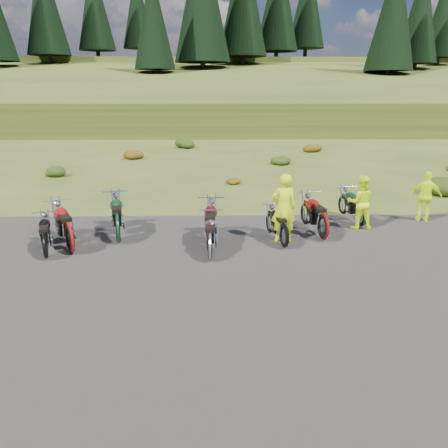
{
  "coord_description": "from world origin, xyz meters",
  "views": [
    {
      "loc": [
        -1.09,
        -10.13,
        4.1
      ],
      "look_at": [
        -0.91,
        0.44,
        0.83
      ],
      "focal_mm": 35.0,
      "sensor_mm": 36.0,
      "label": 1
    }
  ],
  "objects_px": {
    "motorcycle_0": "(47,259)",
    "motorcycle_3": "(210,260)",
    "person_middle": "(283,209)",
    "motorcycle_7": "(360,227)"
  },
  "relations": [
    {
      "from": "motorcycle_0",
      "to": "motorcycle_3",
      "type": "bearing_deg",
      "value": -110.83
    },
    {
      "from": "motorcycle_0",
      "to": "person_middle",
      "type": "relative_size",
      "value": 0.97
    },
    {
      "from": "motorcycle_3",
      "to": "motorcycle_7",
      "type": "relative_size",
      "value": 0.96
    },
    {
      "from": "motorcycle_3",
      "to": "motorcycle_7",
      "type": "xyz_separation_m",
      "value": [
        4.61,
        2.69,
        0.0
      ]
    },
    {
      "from": "motorcycle_3",
      "to": "motorcycle_7",
      "type": "bearing_deg",
      "value": -59.08
    },
    {
      "from": "motorcycle_7",
      "to": "person_middle",
      "type": "distance_m",
      "value": 3.1
    },
    {
      "from": "motorcycle_0",
      "to": "motorcycle_7",
      "type": "xyz_separation_m",
      "value": [
        8.74,
        2.54,
        0.0
      ]
    },
    {
      "from": "motorcycle_3",
      "to": "person_middle",
      "type": "height_order",
      "value": "person_middle"
    },
    {
      "from": "motorcycle_7",
      "to": "person_middle",
      "type": "relative_size",
      "value": 1.05
    },
    {
      "from": "motorcycle_0",
      "to": "person_middle",
      "type": "height_order",
      "value": "person_middle"
    }
  ]
}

